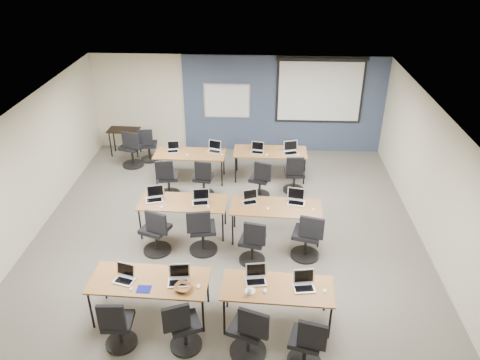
# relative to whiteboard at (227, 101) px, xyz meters

# --- Properties ---
(floor) EXTENTS (8.00, 9.00, 0.02)m
(floor) POSITION_rel_whiteboard_xyz_m (0.30, -4.43, -1.45)
(floor) COLOR #6B6354
(floor) RESTS_ON ground
(ceiling) EXTENTS (8.00, 9.00, 0.02)m
(ceiling) POSITION_rel_whiteboard_xyz_m (0.30, -4.43, 1.25)
(ceiling) COLOR white
(ceiling) RESTS_ON ground
(wall_back) EXTENTS (8.00, 0.04, 2.70)m
(wall_back) POSITION_rel_whiteboard_xyz_m (0.30, 0.07, -0.10)
(wall_back) COLOR beige
(wall_back) RESTS_ON ground
(wall_left) EXTENTS (0.04, 9.00, 2.70)m
(wall_left) POSITION_rel_whiteboard_xyz_m (-3.70, -4.43, -0.10)
(wall_left) COLOR beige
(wall_left) RESTS_ON ground
(wall_right) EXTENTS (0.04, 9.00, 2.70)m
(wall_right) POSITION_rel_whiteboard_xyz_m (4.30, -4.43, -0.10)
(wall_right) COLOR beige
(wall_right) RESTS_ON ground
(blue_accent_panel) EXTENTS (5.50, 0.04, 2.70)m
(blue_accent_panel) POSITION_rel_whiteboard_xyz_m (1.55, 0.04, -0.10)
(blue_accent_panel) COLOR #3D5977
(blue_accent_panel) RESTS_ON wall_back
(whiteboard) EXTENTS (1.28, 0.03, 0.98)m
(whiteboard) POSITION_rel_whiteboard_xyz_m (0.00, 0.00, 0.00)
(whiteboard) COLOR silver
(whiteboard) RESTS_ON wall_back
(projector_screen) EXTENTS (2.40, 0.10, 1.82)m
(projector_screen) POSITION_rel_whiteboard_xyz_m (2.50, -0.02, 0.44)
(projector_screen) COLOR black
(projector_screen) RESTS_ON wall_back
(training_table_front_left) EXTENTS (1.89, 0.79, 0.73)m
(training_table_front_left) POSITION_rel_whiteboard_xyz_m (-0.78, -6.55, -0.76)
(training_table_front_left) COLOR olive
(training_table_front_left) RESTS_ON floor
(training_table_front_right) EXTENTS (1.75, 0.73, 0.73)m
(training_table_front_right) POSITION_rel_whiteboard_xyz_m (1.26, -6.63, -0.77)
(training_table_front_right) COLOR brown
(training_table_front_right) RESTS_ON floor
(training_table_mid_left) EXTENTS (1.80, 0.75, 0.73)m
(training_table_mid_left) POSITION_rel_whiteboard_xyz_m (-0.62, -4.15, -0.77)
(training_table_mid_left) COLOR #A57533
(training_table_mid_left) RESTS_ON floor
(training_table_mid_right) EXTENTS (1.83, 0.76, 0.73)m
(training_table_mid_right) POSITION_rel_whiteboard_xyz_m (1.28, -4.25, -0.76)
(training_table_mid_right) COLOR olive
(training_table_mid_right) RESTS_ON floor
(training_table_back_left) EXTENTS (1.75, 0.73, 0.73)m
(training_table_back_left) POSITION_rel_whiteboard_xyz_m (-0.80, -1.86, -0.77)
(training_table_back_left) COLOR brown
(training_table_back_left) RESTS_ON floor
(training_table_back_right) EXTENTS (1.82, 0.76, 0.73)m
(training_table_back_right) POSITION_rel_whiteboard_xyz_m (1.19, -1.65, -0.76)
(training_table_back_right) COLOR olive
(training_table_back_right) RESTS_ON floor
(laptop_0) EXTENTS (0.32, 0.27, 0.24)m
(laptop_0) POSITION_rel_whiteboard_xyz_m (-1.17, -6.55, -0.66)
(laptop_0) COLOR #B0B0B2
(laptop_0) RESTS_ON training_table_front_left
(mouse_0) EXTENTS (0.07, 0.10, 0.03)m
(mouse_0) POSITION_rel_whiteboard_xyz_m (-1.01, -6.78, -0.71)
(mouse_0) COLOR white
(mouse_0) RESTS_ON training_table_front_left
(task_chair_0) EXTENTS (0.49, 0.49, 0.97)m
(task_chair_0) POSITION_rel_whiteboard_xyz_m (-1.13, -7.26, -1.05)
(task_chair_0) COLOR black
(task_chair_0) RESTS_ON floor
(laptop_1) EXTENTS (0.33, 0.28, 0.25)m
(laptop_1) POSITION_rel_whiteboard_xyz_m (-0.30, -6.56, -0.66)
(laptop_1) COLOR silver
(laptop_1) RESTS_ON training_table_front_left
(mouse_1) EXTENTS (0.07, 0.10, 0.03)m
(mouse_1) POSITION_rel_whiteboard_xyz_m (0.03, -6.68, -0.71)
(mouse_1) COLOR white
(mouse_1) RESTS_ON training_table_front_left
(task_chair_1) EXTENTS (0.53, 0.50, 0.98)m
(task_chair_1) POSITION_rel_whiteboard_xyz_m (-0.15, -7.24, -1.05)
(task_chair_1) COLOR black
(task_chair_1) RESTS_ON floor
(laptop_2) EXTENTS (0.33, 0.28, 0.25)m
(laptop_2) POSITION_rel_whiteboard_xyz_m (0.92, -6.48, -0.66)
(laptop_2) COLOR #AEAEBC
(laptop_2) RESTS_ON training_table_front_right
(mouse_2) EXTENTS (0.09, 0.11, 0.04)m
(mouse_2) POSITION_rel_whiteboard_xyz_m (1.07, -6.73, -0.71)
(mouse_2) COLOR white
(mouse_2) RESTS_ON training_table_front_right
(task_chair_2) EXTENTS (0.58, 0.56, 1.04)m
(task_chair_2) POSITION_rel_whiteboard_xyz_m (0.84, -7.33, -1.02)
(task_chair_2) COLOR black
(task_chair_2) RESTS_ON floor
(laptop_3) EXTENTS (0.33, 0.28, 0.25)m
(laptop_3) POSITION_rel_whiteboard_xyz_m (1.67, -6.59, -0.66)
(laptop_3) COLOR #AFAFB4
(laptop_3) RESTS_ON training_table_front_right
(mouse_3) EXTENTS (0.08, 0.11, 0.03)m
(mouse_3) POSITION_rel_whiteboard_xyz_m (1.99, -6.69, -0.71)
(mouse_3) COLOR white
(mouse_3) RESTS_ON training_table_front_right
(task_chair_3) EXTENTS (0.51, 0.50, 0.99)m
(task_chair_3) POSITION_rel_whiteboard_xyz_m (1.67, -7.48, -1.04)
(task_chair_3) COLOR black
(task_chair_3) RESTS_ON floor
(laptop_4) EXTENTS (0.35, 0.30, 0.27)m
(laptop_4) POSITION_rel_whiteboard_xyz_m (-1.20, -4.08, -0.65)
(laptop_4) COLOR #A3A3AA
(laptop_4) RESTS_ON training_table_mid_left
(mouse_4) EXTENTS (0.09, 0.11, 0.04)m
(mouse_4) POSITION_rel_whiteboard_xyz_m (-1.00, -4.39, -0.71)
(mouse_4) COLOR white
(mouse_4) RESTS_ON training_table_mid_left
(task_chair_4) EXTENTS (0.58, 0.55, 1.03)m
(task_chair_4) POSITION_rel_whiteboard_xyz_m (-1.03, -4.90, -1.02)
(task_chair_4) COLOR black
(task_chair_4) RESTS_ON floor
(laptop_5) EXTENTS (0.34, 0.29, 0.26)m
(laptop_5) POSITION_rel_whiteboard_xyz_m (-0.24, -4.15, -0.66)
(laptop_5) COLOR #B1B2BD
(laptop_5) RESTS_ON training_table_mid_left
(mouse_5) EXTENTS (0.06, 0.10, 0.03)m
(mouse_5) POSITION_rel_whiteboard_xyz_m (-0.07, -4.32, -0.71)
(mouse_5) COLOR white
(mouse_5) RESTS_ON training_table_mid_left
(task_chair_5) EXTENTS (0.56, 0.56, 1.03)m
(task_chair_5) POSITION_rel_whiteboard_xyz_m (-0.15, -4.84, -1.02)
(task_chair_5) COLOR black
(task_chair_5) RESTS_ON floor
(laptop_6) EXTENTS (0.30, 0.26, 0.23)m
(laptop_6) POSITION_rel_whiteboard_xyz_m (0.76, -4.08, -0.66)
(laptop_6) COLOR silver
(laptop_6) RESTS_ON training_table_mid_right
(mouse_6) EXTENTS (0.06, 0.10, 0.04)m
(mouse_6) POSITION_rel_whiteboard_xyz_m (1.13, -4.35, -0.71)
(mouse_6) COLOR white
(mouse_6) RESTS_ON training_table_mid_right
(task_chair_6) EXTENTS (0.51, 0.51, 0.99)m
(task_chair_6) POSITION_rel_whiteboard_xyz_m (0.84, -5.12, -1.04)
(task_chair_6) COLOR black
(task_chair_6) RESTS_ON floor
(laptop_7) EXTENTS (0.35, 0.30, 0.27)m
(laptop_7) POSITION_rel_whiteboard_xyz_m (1.69, -4.05, -0.65)
(laptop_7) COLOR #BCBCBC
(laptop_7) RESTS_ON training_table_mid_right
(mouse_7) EXTENTS (0.07, 0.10, 0.03)m
(mouse_7) POSITION_rel_whiteboard_xyz_m (2.02, -4.34, -0.71)
(mouse_7) COLOR white
(mouse_7) RESTS_ON training_table_mid_right
(task_chair_7) EXTENTS (0.57, 0.56, 1.04)m
(task_chair_7) POSITION_rel_whiteboard_xyz_m (1.87, -4.93, -1.02)
(task_chair_7) COLOR black
(task_chair_7) RESTS_ON floor
(laptop_8) EXTENTS (0.30, 0.26, 0.23)m
(laptop_8) POSITION_rel_whiteboard_xyz_m (-1.23, -1.74, -0.66)
(laptop_8) COLOR #AEAEB4
(laptop_8) RESTS_ON training_table_back_left
(mouse_8) EXTENTS (0.08, 0.11, 0.03)m
(mouse_8) POSITION_rel_whiteboard_xyz_m (-0.84, -1.97, -0.71)
(mouse_8) COLOR white
(mouse_8) RESTS_ON training_table_back_left
(task_chair_8) EXTENTS (0.51, 0.51, 0.99)m
(task_chair_8) POSITION_rel_whiteboard_xyz_m (-1.22, -2.69, -1.04)
(task_chair_8) COLOR black
(task_chair_8) RESTS_ON floor
(laptop_9) EXTENTS (0.33, 0.28, 0.25)m
(laptop_9) POSITION_rel_whiteboard_xyz_m (-0.20, -1.69, -0.66)
(laptop_9) COLOR #AAAAAC
(laptop_9) RESTS_ON training_table_back_left
(mouse_9) EXTENTS (0.08, 0.10, 0.03)m
(mouse_9) POSITION_rel_whiteboard_xyz_m (0.00, -1.91, -0.71)
(mouse_9) COLOR white
(mouse_9) RESTS_ON training_table_back_left
(task_chair_9) EXTENTS (0.48, 0.48, 0.96)m
(task_chair_9) POSITION_rel_whiteboard_xyz_m (-0.38, -2.65, -1.05)
(task_chair_9) COLOR black
(task_chair_9) RESTS_ON floor
(laptop_10) EXTENTS (0.31, 0.27, 0.24)m
(laptop_10) POSITION_rel_whiteboard_xyz_m (0.87, -1.70, -0.66)
(laptop_10) COLOR #AEAEAE
(laptop_10) RESTS_ON training_table_back_right
(mouse_10) EXTENTS (0.08, 0.11, 0.03)m
(mouse_10) POSITION_rel_whiteboard_xyz_m (1.10, -1.88, -0.71)
(mouse_10) COLOR white
(mouse_10) RESTS_ON training_table_back_right
(task_chair_10) EXTENTS (0.50, 0.49, 0.97)m
(task_chair_10) POSITION_rel_whiteboard_xyz_m (0.96, -2.65, -1.05)
(task_chair_10) COLOR black
(task_chair_10) RESTS_ON floor
(laptop_11) EXTENTS (0.36, 0.31, 0.27)m
(laptop_11) POSITION_rel_whiteboard_xyz_m (1.70, -1.69, -0.65)
(laptop_11) COLOR #ACACAF
(laptop_11) RESTS_ON training_table_back_right
(mouse_11) EXTENTS (0.07, 0.10, 0.04)m
(mouse_11) POSITION_rel_whiteboard_xyz_m (1.87, -1.85, -0.71)
(mouse_11) COLOR white
(mouse_11) RESTS_ON training_table_back_right
(task_chair_11) EXTENTS (0.51, 0.51, 0.99)m
(task_chair_11) POSITION_rel_whiteboard_xyz_m (1.77, -2.36, -1.04)
(task_chair_11) COLOR black
(task_chair_11) RESTS_ON floor
(blue_mousepad) EXTENTS (0.22, 0.18, 0.01)m
(blue_mousepad) POSITION_rel_whiteboard_xyz_m (-0.81, -6.78, -0.72)
(blue_mousepad) COLOR navy
(blue_mousepad) RESTS_ON training_table_front_left
(snack_bowl) EXTENTS (0.41, 0.41, 0.08)m
(snack_bowl) POSITION_rel_whiteboard_xyz_m (-0.21, -6.74, -0.68)
(snack_bowl) COLOR #9A5125
(snack_bowl) RESTS_ON training_table_front_left
(snack_plate) EXTENTS (0.18, 0.18, 0.01)m
(snack_plate) POSITION_rel_whiteboard_xyz_m (0.83, -6.74, -0.71)
(snack_plate) COLOR white
(snack_plate) RESTS_ON training_table_front_right
(coffee_cup) EXTENTS (0.08, 0.08, 0.07)m
(coffee_cup) POSITION_rel_whiteboard_xyz_m (0.82, -6.82, -0.67)
(coffee_cup) COLOR white
(coffee_cup) RESTS_ON snack_plate
(utility_table) EXTENTS (0.85, 0.47, 0.75)m
(utility_table) POSITION_rel_whiteboard_xyz_m (-2.83, -0.47, -0.80)
(utility_table) COLOR black
(utility_table) RESTS_ON floor
(spare_chair_a) EXTENTS (0.49, 0.49, 0.97)m
(spare_chair_a) POSITION_rel_whiteboard_xyz_m (-2.09, -0.86, -1.05)
(spare_chair_a) COLOR black
(spare_chair_a) RESTS_ON floor
(spare_chair_b) EXTENTS (0.59, 0.58, 1.05)m
(spare_chair_b) POSITION_rel_whiteboard_xyz_m (-2.45, -1.20, -1.01)
(spare_chair_b) COLOR black
(spare_chair_b) RESTS_ON floor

